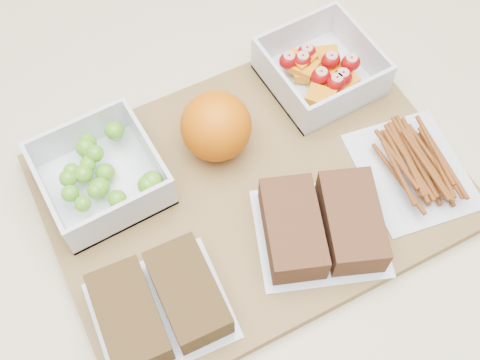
{
  "coord_description": "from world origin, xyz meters",
  "views": [
    {
      "loc": [
        -0.14,
        -0.28,
        1.47
      ],
      "look_at": [
        0.02,
        -0.02,
        0.93
      ],
      "focal_mm": 45.0,
      "sensor_mm": 36.0,
      "label": 1
    }
  ],
  "objects_px": {
    "orange": "(216,126)",
    "sandwich_bag_center": "(322,225)",
    "grape_container": "(103,174)",
    "sandwich_bag_left": "(159,305)",
    "pretzel_bag": "(415,164)",
    "cutting_board": "(253,189)",
    "fruit_container": "(320,70)"
  },
  "relations": [
    {
      "from": "orange",
      "to": "sandwich_bag_center",
      "type": "bearing_deg",
      "value": -74.91
    },
    {
      "from": "sandwich_bag_center",
      "to": "grape_container",
      "type": "bearing_deg",
      "value": 135.47
    },
    {
      "from": "cutting_board",
      "to": "pretzel_bag",
      "type": "distance_m",
      "value": 0.17
    },
    {
      "from": "sandwich_bag_center",
      "to": "sandwich_bag_left",
      "type": "bearing_deg",
      "value": 177.3
    },
    {
      "from": "sandwich_bag_left",
      "to": "cutting_board",
      "type": "bearing_deg",
      "value": 26.8
    },
    {
      "from": "sandwich_bag_center",
      "to": "pretzel_bag",
      "type": "xyz_separation_m",
      "value": [
        0.12,
        0.01,
        -0.0
      ]
    },
    {
      "from": "orange",
      "to": "pretzel_bag",
      "type": "bearing_deg",
      "value": -38.96
    },
    {
      "from": "grape_container",
      "to": "fruit_container",
      "type": "height_order",
      "value": "same"
    },
    {
      "from": "grape_container",
      "to": "fruit_container",
      "type": "relative_size",
      "value": 1.01
    },
    {
      "from": "pretzel_bag",
      "to": "sandwich_bag_center",
      "type": "bearing_deg",
      "value": -174.92
    },
    {
      "from": "cutting_board",
      "to": "pretzel_bag",
      "type": "xyz_separation_m",
      "value": [
        0.15,
        -0.07,
        0.02
      ]
    },
    {
      "from": "grape_container",
      "to": "orange",
      "type": "distance_m",
      "value": 0.13
    },
    {
      "from": "orange",
      "to": "sandwich_bag_left",
      "type": "height_order",
      "value": "orange"
    },
    {
      "from": "cutting_board",
      "to": "fruit_container",
      "type": "relative_size",
      "value": 3.65
    },
    {
      "from": "sandwich_bag_left",
      "to": "pretzel_bag",
      "type": "xyz_separation_m",
      "value": [
        0.3,
        0.0,
        -0.0
      ]
    },
    {
      "from": "grape_container",
      "to": "sandwich_bag_center",
      "type": "distance_m",
      "value": 0.23
    },
    {
      "from": "fruit_container",
      "to": "orange",
      "type": "bearing_deg",
      "value": -172.54
    },
    {
      "from": "cutting_board",
      "to": "grape_container",
      "type": "xyz_separation_m",
      "value": [
        -0.13,
        0.08,
        0.03
      ]
    },
    {
      "from": "fruit_container",
      "to": "pretzel_bag",
      "type": "distance_m",
      "value": 0.15
    },
    {
      "from": "fruit_container",
      "to": "cutting_board",
      "type": "bearing_deg",
      "value": -149.23
    },
    {
      "from": "grape_container",
      "to": "sandwich_bag_left",
      "type": "bearing_deg",
      "value": -94.18
    },
    {
      "from": "orange",
      "to": "sandwich_bag_center",
      "type": "relative_size",
      "value": 0.47
    },
    {
      "from": "cutting_board",
      "to": "sandwich_bag_left",
      "type": "bearing_deg",
      "value": -150.37
    },
    {
      "from": "sandwich_bag_left",
      "to": "fruit_container",
      "type": "bearing_deg",
      "value": 28.77
    },
    {
      "from": "cutting_board",
      "to": "sandwich_bag_left",
      "type": "relative_size",
      "value": 3.12
    },
    {
      "from": "cutting_board",
      "to": "grape_container",
      "type": "distance_m",
      "value": 0.16
    },
    {
      "from": "grape_container",
      "to": "fruit_container",
      "type": "distance_m",
      "value": 0.27
    },
    {
      "from": "cutting_board",
      "to": "sandwich_bag_center",
      "type": "xyz_separation_m",
      "value": [
        0.03,
        -0.08,
        0.03
      ]
    },
    {
      "from": "cutting_board",
      "to": "sandwich_bag_center",
      "type": "bearing_deg",
      "value": -66.73
    },
    {
      "from": "orange",
      "to": "sandwich_bag_center",
      "type": "distance_m",
      "value": 0.15
    },
    {
      "from": "grape_container",
      "to": "sandwich_bag_center",
      "type": "xyz_separation_m",
      "value": [
        0.16,
        -0.16,
        -0.0
      ]
    },
    {
      "from": "cutting_board",
      "to": "orange",
      "type": "height_order",
      "value": "orange"
    }
  ]
}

